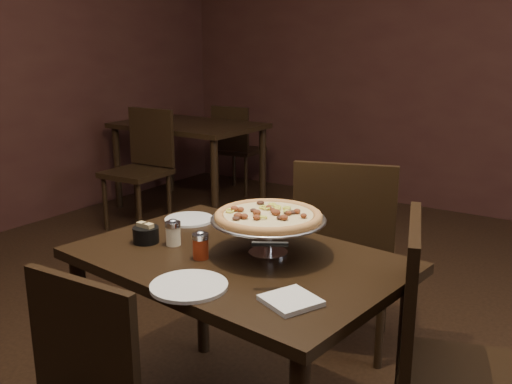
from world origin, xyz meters
The scene contains 15 objects.
room centered at (0.06, 0.03, 1.40)m, with size 6.04×7.04×2.84m.
dining_table centered at (-0.04, 0.03, 0.62)m, with size 1.23×0.89×0.72m.
background_table centered at (-2.20, 2.30, 0.67)m, with size 1.23×0.82×0.77m.
pizza_stand centered at (0.04, 0.11, 0.86)m, with size 0.42×0.42×0.17m.
parmesan_shaker centered at (-0.31, -0.01, 0.77)m, with size 0.06×0.06×0.10m.
pepper_flake_shaker centered at (-0.13, -0.07, 0.77)m, with size 0.06×0.06×0.10m.
packet_caddy centered at (-0.41, -0.05, 0.75)m, with size 0.10×0.10×0.08m.
napkin_stack centered at (0.31, -0.20, 0.73)m, with size 0.15×0.15×0.02m, color silver.
plate_left centered at (-0.46, 0.25, 0.73)m, with size 0.21×0.21×0.01m, color white.
plate_near centered at (-0.01, -0.28, 0.73)m, with size 0.24×0.24×0.01m, color white.
serving_spatula centered at (0.19, -0.12, 0.86)m, with size 0.15×0.15×0.02m.
chair_far centered at (0.04, 0.78, 0.52)m, with size 0.57×0.57×0.96m.
chair_side centered at (0.71, 0.06, 0.52)m, with size 0.57×0.57×0.96m.
bg_chair_far centered at (-2.17, 2.97, 0.47)m, with size 0.44×0.44×0.87m.
bg_chair_near centered at (-2.17, 1.68, 0.52)m, with size 0.47×0.47×0.95m.
Camera 1 is at (1.08, -1.53, 1.46)m, focal length 40.00 mm.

